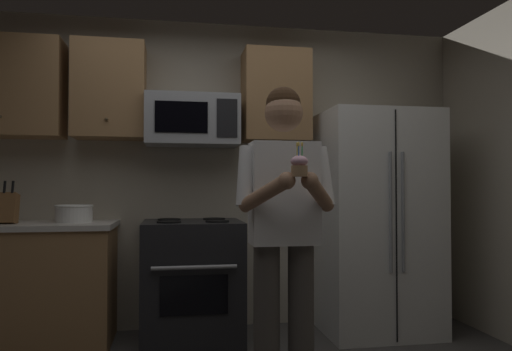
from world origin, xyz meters
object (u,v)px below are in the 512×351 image
(oven_range, at_px, (192,280))
(person, at_px, (284,220))
(knife_block, at_px, (5,208))
(cupcake, at_px, (299,165))
(bowl_large_white, at_px, (74,213))
(refrigerator, at_px, (376,222))
(microwave, at_px, (192,121))

(oven_range, height_order, person, person)
(oven_range, xyz_separation_m, knife_block, (-1.35, -0.03, 0.57))
(person, bearing_deg, knife_block, 149.46)
(oven_range, relative_size, cupcake, 5.36)
(oven_range, height_order, bowl_large_white, bowl_large_white)
(refrigerator, relative_size, bowl_large_white, 6.39)
(microwave, distance_m, cupcake, 1.68)
(microwave, distance_m, knife_block, 1.52)
(refrigerator, bearing_deg, knife_block, 179.80)
(oven_range, bearing_deg, person, -66.83)
(bowl_large_white, bearing_deg, cupcake, -47.47)
(bowl_large_white, bearing_deg, knife_block, -169.73)
(microwave, bearing_deg, knife_block, -173.71)
(oven_range, distance_m, bowl_large_white, 1.04)
(knife_block, xyz_separation_m, cupcake, (1.82, -1.40, 0.26))
(oven_range, distance_m, person, 1.31)
(microwave, bearing_deg, oven_range, -90.02)
(bowl_large_white, height_order, person, person)
(knife_block, height_order, bowl_large_white, knife_block)
(bowl_large_white, bearing_deg, oven_range, -3.45)
(cupcake, bearing_deg, person, 90.00)
(microwave, xyz_separation_m, bowl_large_white, (-0.89, -0.07, -0.73))
(knife_block, xyz_separation_m, person, (1.82, -1.07, -0.04))
(microwave, xyz_separation_m, person, (0.47, -1.22, -0.72))
(microwave, xyz_separation_m, refrigerator, (1.50, -0.16, -0.82))
(refrigerator, bearing_deg, microwave, 173.97)
(cupcake, bearing_deg, oven_range, 108.25)
(knife_block, distance_m, person, 2.11)
(cupcake, bearing_deg, microwave, 106.93)
(oven_range, xyz_separation_m, cupcake, (0.47, -1.43, 0.83))
(knife_block, bearing_deg, refrigerator, -0.20)
(microwave, relative_size, refrigerator, 0.41)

